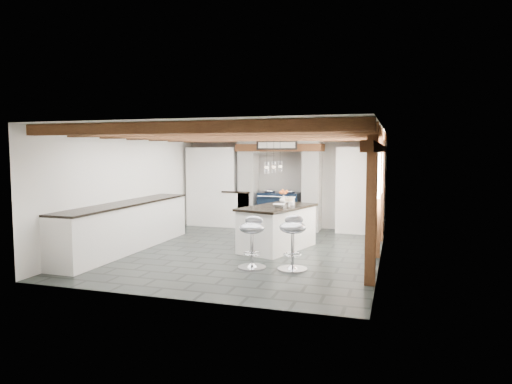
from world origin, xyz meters
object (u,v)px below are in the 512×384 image
(bar_stool_near, at_px, (292,236))
(bar_stool_far, at_px, (252,236))
(range_cooker, at_px, (280,210))
(kitchen_island, at_px, (278,227))

(bar_stool_near, xyz_separation_m, bar_stool_far, (-0.65, -0.08, -0.02))
(range_cooker, relative_size, bar_stool_near, 1.13)
(range_cooker, height_order, kitchen_island, kitchen_island)
(bar_stool_near, relative_size, bar_stool_far, 1.04)
(range_cooker, distance_m, bar_stool_near, 3.99)
(kitchen_island, distance_m, bar_stool_near, 1.60)
(range_cooker, height_order, bar_stool_near, range_cooker)
(range_cooker, bearing_deg, bar_stool_near, -72.72)
(kitchen_island, height_order, bar_stool_near, kitchen_island)
(range_cooker, relative_size, kitchen_island, 0.53)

